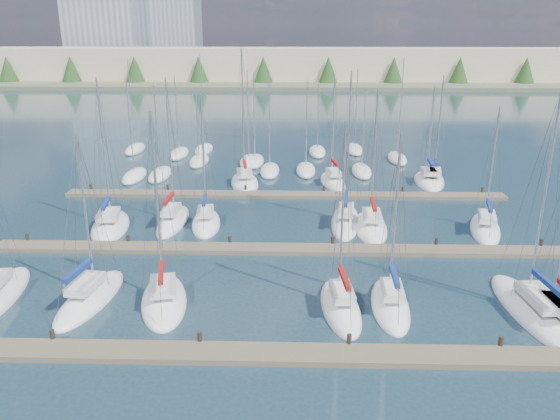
{
  "coord_description": "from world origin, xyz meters",
  "views": [
    {
      "loc": [
        1.03,
        -22.42,
        16.45
      ],
      "look_at": [
        0.0,
        14.0,
        4.0
      ],
      "focal_mm": 35.0,
      "sensor_mm": 36.0,
      "label": 1
    }
  ],
  "objects_px": {
    "sailboat_k": "(345,221)",
    "sailboat_l": "(371,227)",
    "sailboat_j": "(206,223)",
    "sailboat_h": "(110,226)",
    "sailboat_i": "(173,221)",
    "sailboat_p": "(333,182)",
    "sailboat_o": "(245,182)",
    "sailboat_g": "(557,320)",
    "sailboat_c": "(164,300)",
    "sailboat_q": "(427,181)",
    "sailboat_e": "(390,304)",
    "sailboat_d": "(340,306)",
    "sailboat_b": "(90,298)",
    "sailboat_r": "(434,181)",
    "sailboat_f": "(534,311)",
    "sailboat_m": "(485,228)"
  },
  "relations": [
    {
      "from": "sailboat_k",
      "to": "sailboat_j",
      "type": "height_order",
      "value": "sailboat_k"
    },
    {
      "from": "sailboat_r",
      "to": "sailboat_e",
      "type": "xyz_separation_m",
      "value": [
        -9.35,
        -28.02,
        -0.01
      ]
    },
    {
      "from": "sailboat_q",
      "to": "sailboat_e",
      "type": "bearing_deg",
      "value": -102.55
    },
    {
      "from": "sailboat_p",
      "to": "sailboat_e",
      "type": "height_order",
      "value": "sailboat_p"
    },
    {
      "from": "sailboat_o",
      "to": "sailboat_p",
      "type": "distance_m",
      "value": 9.59
    },
    {
      "from": "sailboat_g",
      "to": "sailboat_h",
      "type": "relative_size",
      "value": 0.98
    },
    {
      "from": "sailboat_p",
      "to": "sailboat_g",
      "type": "bearing_deg",
      "value": -77.11
    },
    {
      "from": "sailboat_q",
      "to": "sailboat_k",
      "type": "xyz_separation_m",
      "value": [
        -10.07,
        -13.1,
        0.01
      ]
    },
    {
      "from": "sailboat_c",
      "to": "sailboat_l",
      "type": "height_order",
      "value": "sailboat_c"
    },
    {
      "from": "sailboat_m",
      "to": "sailboat_c",
      "type": "bearing_deg",
      "value": -136.96
    },
    {
      "from": "sailboat_i",
      "to": "sailboat_j",
      "type": "bearing_deg",
      "value": -6.22
    },
    {
      "from": "sailboat_o",
      "to": "sailboat_h",
      "type": "distance_m",
      "value": 17.15
    },
    {
      "from": "sailboat_p",
      "to": "sailboat_m",
      "type": "xyz_separation_m",
      "value": [
        11.88,
        -14.0,
        -0.01
      ]
    },
    {
      "from": "sailboat_c",
      "to": "sailboat_j",
      "type": "distance_m",
      "value": 13.95
    },
    {
      "from": "sailboat_g",
      "to": "sailboat_d",
      "type": "relative_size",
      "value": 1.07
    },
    {
      "from": "sailboat_g",
      "to": "sailboat_c",
      "type": "bearing_deg",
      "value": 172.71
    },
    {
      "from": "sailboat_q",
      "to": "sailboat_r",
      "type": "distance_m",
      "value": 0.76
    },
    {
      "from": "sailboat_r",
      "to": "sailboat_e",
      "type": "bearing_deg",
      "value": -96.8
    },
    {
      "from": "sailboat_c",
      "to": "sailboat_i",
      "type": "bearing_deg",
      "value": 88.19
    },
    {
      "from": "sailboat_j",
      "to": "sailboat_m",
      "type": "bearing_deg",
      "value": -7.79
    },
    {
      "from": "sailboat_k",
      "to": "sailboat_h",
      "type": "height_order",
      "value": "sailboat_k"
    },
    {
      "from": "sailboat_b",
      "to": "sailboat_c",
      "type": "relative_size",
      "value": 0.89
    },
    {
      "from": "sailboat_r",
      "to": "sailboat_e",
      "type": "relative_size",
      "value": 1.06
    },
    {
      "from": "sailboat_i",
      "to": "sailboat_p",
      "type": "bearing_deg",
      "value": 42.27
    },
    {
      "from": "sailboat_r",
      "to": "sailboat_l",
      "type": "distance_m",
      "value": 16.88
    },
    {
      "from": "sailboat_g",
      "to": "sailboat_k",
      "type": "bearing_deg",
      "value": 120.41
    },
    {
      "from": "sailboat_i",
      "to": "sailboat_o",
      "type": "distance_m",
      "value": 13.43
    },
    {
      "from": "sailboat_c",
      "to": "sailboat_k",
      "type": "relative_size",
      "value": 0.92
    },
    {
      "from": "sailboat_r",
      "to": "sailboat_e",
      "type": "height_order",
      "value": "sailboat_r"
    },
    {
      "from": "sailboat_b",
      "to": "sailboat_f",
      "type": "bearing_deg",
      "value": 5.17
    },
    {
      "from": "sailboat_f",
      "to": "sailboat_j",
      "type": "relative_size",
      "value": 1.18
    },
    {
      "from": "sailboat_c",
      "to": "sailboat_d",
      "type": "relative_size",
      "value": 1.04
    },
    {
      "from": "sailboat_l",
      "to": "sailboat_j",
      "type": "bearing_deg",
      "value": -178.93
    },
    {
      "from": "sailboat_m",
      "to": "sailboat_h",
      "type": "xyz_separation_m",
      "value": [
        -31.68,
        -0.29,
        -0.0
      ]
    },
    {
      "from": "sailboat_o",
      "to": "sailboat_k",
      "type": "height_order",
      "value": "sailboat_o"
    },
    {
      "from": "sailboat_q",
      "to": "sailboat_f",
      "type": "distance_m",
      "value": 28.57
    },
    {
      "from": "sailboat_q",
      "to": "sailboat_b",
      "type": "distance_m",
      "value": 38.84
    },
    {
      "from": "sailboat_i",
      "to": "sailboat_h",
      "type": "xyz_separation_m",
      "value": [
        -5.05,
        -1.37,
        -0.02
      ]
    },
    {
      "from": "sailboat_b",
      "to": "sailboat_h",
      "type": "xyz_separation_m",
      "value": [
        -2.9,
        12.81,
        0.0
      ]
    },
    {
      "from": "sailboat_k",
      "to": "sailboat_l",
      "type": "distance_m",
      "value": 2.43
    },
    {
      "from": "sailboat_o",
      "to": "sailboat_h",
      "type": "bearing_deg",
      "value": -134.66
    },
    {
      "from": "sailboat_q",
      "to": "sailboat_h",
      "type": "distance_m",
      "value": 33.62
    },
    {
      "from": "sailboat_i",
      "to": "sailboat_k",
      "type": "relative_size",
      "value": 0.96
    },
    {
      "from": "sailboat_k",
      "to": "sailboat_m",
      "type": "xyz_separation_m",
      "value": [
        11.59,
        -1.46,
        -0.01
      ]
    },
    {
      "from": "sailboat_g",
      "to": "sailboat_h",
      "type": "bearing_deg",
      "value": 151.59
    },
    {
      "from": "sailboat_o",
      "to": "sailboat_f",
      "type": "distance_m",
      "value": 33.87
    },
    {
      "from": "sailboat_k",
      "to": "sailboat_l",
      "type": "xyz_separation_m",
      "value": [
        2.06,
        -1.28,
        -0.01
      ]
    },
    {
      "from": "sailboat_g",
      "to": "sailboat_c",
      "type": "distance_m",
      "value": 23.42
    },
    {
      "from": "sailboat_o",
      "to": "sailboat_b",
      "type": "distance_m",
      "value": 27.57
    },
    {
      "from": "sailboat_j",
      "to": "sailboat_h",
      "type": "bearing_deg",
      "value": -179.05
    }
  ]
}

